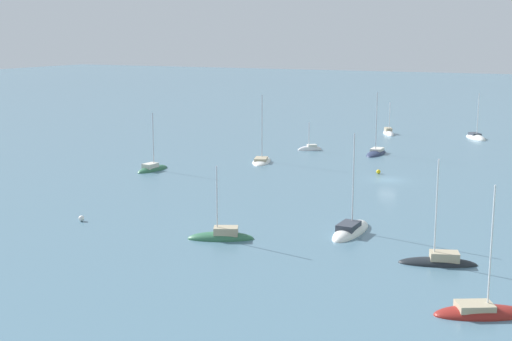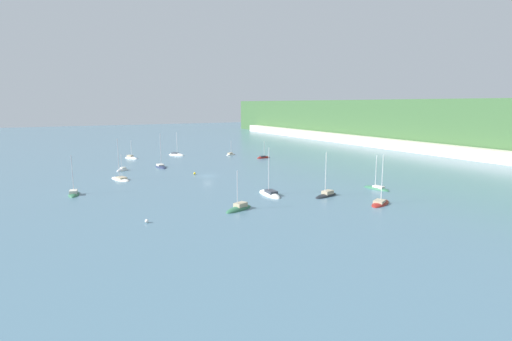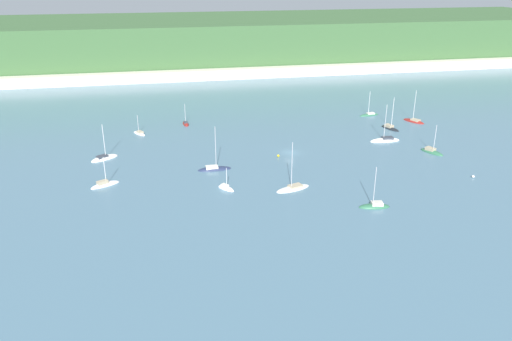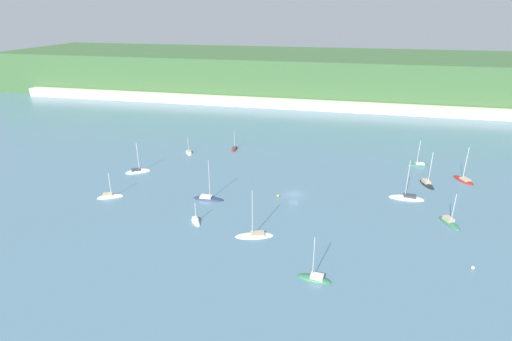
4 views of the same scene
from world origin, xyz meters
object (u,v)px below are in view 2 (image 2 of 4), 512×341
(sailboat_4, at_px, (122,170))
(sailboat_8, at_px, (131,158))
(sailboat_12, at_px, (74,194))
(sailboat_5, at_px, (239,209))
(sailboat_2, at_px, (326,195))
(sailboat_6, at_px, (161,167))
(sailboat_7, at_px, (263,158))
(sailboat_11, at_px, (231,155))
(sailboat_0, at_px, (377,189))
(mooring_buoy_1, at_px, (195,173))
(sailboat_1, at_px, (270,195))
(mooring_buoy_0, at_px, (147,221))
(sailboat_3, at_px, (120,179))
(sailboat_9, at_px, (176,155))
(sailboat_10, at_px, (380,204))

(sailboat_4, xyz_separation_m, sailboat_8, (-27.15, 7.53, 0.04))
(sailboat_8, bearing_deg, sailboat_4, -42.48)
(sailboat_8, relative_size, sailboat_12, 0.80)
(sailboat_5, xyz_separation_m, sailboat_12, (-29.13, -28.04, -0.00))
(sailboat_2, relative_size, sailboat_6, 0.90)
(sailboat_4, height_order, sailboat_7, sailboat_7)
(sailboat_12, bearing_deg, sailboat_11, -43.35)
(sailboat_0, bearing_deg, mooring_buoy_1, 30.04)
(sailboat_1, distance_m, sailboat_5, 14.18)
(sailboat_2, bearing_deg, sailboat_0, 162.88)
(sailboat_4, bearing_deg, mooring_buoy_0, 46.44)
(sailboat_3, bearing_deg, sailboat_8, -31.30)
(sailboat_9, bearing_deg, sailboat_8, -117.76)
(sailboat_8, bearing_deg, sailboat_2, -8.84)
(sailboat_8, height_order, sailboat_11, sailboat_8)
(sailboat_8, xyz_separation_m, sailboat_9, (-1.39, 17.96, -0.04))
(sailboat_8, xyz_separation_m, sailboat_10, (95.09, 33.02, -0.03))
(mooring_buoy_0, height_order, mooring_buoy_1, mooring_buoy_0)
(sailboat_0, relative_size, sailboat_1, 0.76)
(sailboat_4, xyz_separation_m, sailboat_6, (-1.13, 12.29, 0.02))
(mooring_buoy_0, bearing_deg, sailboat_7, 137.89)
(sailboat_2, relative_size, sailboat_12, 1.09)
(sailboat_12, relative_size, mooring_buoy_0, 14.72)
(sailboat_11, xyz_separation_m, sailboat_12, (49.07, -60.85, 0.02))
(sailboat_10, bearing_deg, sailboat_5, 133.04)
(sailboat_0, bearing_deg, sailboat_11, -5.47)
(sailboat_0, bearing_deg, sailboat_3, 42.82)
(sailboat_9, xyz_separation_m, sailboat_10, (96.48, 15.05, 0.02))
(sailboat_3, distance_m, mooring_buoy_0, 44.09)
(sailboat_5, distance_m, sailboat_12, 40.43)
(sailboat_0, distance_m, sailboat_3, 67.75)
(sailboat_3, height_order, sailboat_4, sailboat_3)
(sailboat_7, bearing_deg, sailboat_3, -164.20)
(sailboat_5, distance_m, sailboat_9, 87.90)
(sailboat_3, height_order, sailboat_7, sailboat_3)
(sailboat_0, height_order, sailboat_3, sailboat_3)
(sailboat_10, height_order, mooring_buoy_0, sailboat_10)
(sailboat_1, distance_m, sailboat_6, 52.70)
(sailboat_1, xyz_separation_m, sailboat_7, (-55.49, 28.52, -0.03))
(sailboat_0, relative_size, mooring_buoy_1, 13.65)
(sailboat_8, distance_m, mooring_buoy_1, 45.01)
(sailboat_3, relative_size, sailboat_6, 1.00)
(sailboat_2, bearing_deg, sailboat_9, -101.68)
(sailboat_10, distance_m, mooring_buoy_0, 46.80)
(mooring_buoy_0, bearing_deg, sailboat_8, 171.47)
(sailboat_5, relative_size, sailboat_9, 0.83)
(sailboat_3, xyz_separation_m, sailboat_10, (52.97, 43.51, 0.00))
(sailboat_2, relative_size, mooring_buoy_0, 15.98)
(sailboat_1, bearing_deg, sailboat_6, 14.79)
(sailboat_8, relative_size, sailboat_9, 0.76)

